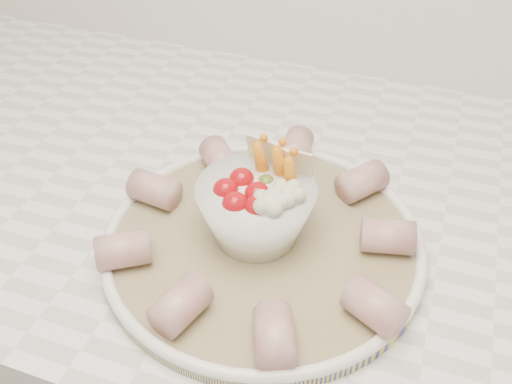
% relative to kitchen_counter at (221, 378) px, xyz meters
% --- Properties ---
extents(kitchen_counter, '(2.04, 0.62, 0.92)m').
position_rel_kitchen_counter_xyz_m(kitchen_counter, '(0.00, 0.00, 0.00)').
color(kitchen_counter, beige).
rests_on(kitchen_counter, ground).
extents(serving_platter, '(0.42, 0.42, 0.02)m').
position_rel_kitchen_counter_xyz_m(serving_platter, '(0.11, -0.10, 0.47)').
color(serving_platter, navy).
rests_on(serving_platter, kitchen_counter).
extents(veggie_bowl, '(0.12, 0.12, 0.10)m').
position_rel_kitchen_counter_xyz_m(veggie_bowl, '(0.10, -0.10, 0.51)').
color(veggie_bowl, white).
rests_on(veggie_bowl, serving_platter).
extents(cured_meat_rolls, '(0.31, 0.32, 0.03)m').
position_rel_kitchen_counter_xyz_m(cured_meat_rolls, '(0.11, -0.10, 0.49)').
color(cured_meat_rolls, '#A14C49').
rests_on(cured_meat_rolls, serving_platter).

